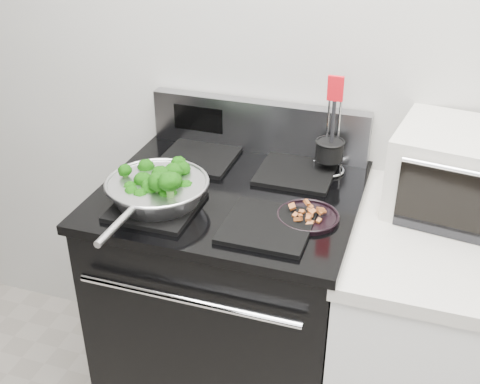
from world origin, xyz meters
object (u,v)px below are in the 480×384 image
at_px(utensil_holder, 329,155).
at_px(toaster_oven, 472,175).
at_px(gas_range, 231,305).
at_px(bacon_plate, 308,213).
at_px(skillet, 157,190).

xyz_separation_m(utensil_holder, toaster_oven, (0.43, -0.07, 0.04)).
bearing_deg(utensil_holder, toaster_oven, -8.40).
distance_m(gas_range, toaster_oven, 0.90).
bearing_deg(utensil_holder, bacon_plate, -88.71).
bearing_deg(gas_range, utensil_holder, 39.33).
bearing_deg(skillet, bacon_plate, 9.40).
relative_size(gas_range, bacon_plate, 6.25).
bearing_deg(skillet, toaster_oven, 20.00).
height_order(gas_range, bacon_plate, gas_range).
bearing_deg(bacon_plate, skillet, -171.74).
bearing_deg(bacon_plate, gas_range, 161.54).
bearing_deg(utensil_holder, skillet, -138.86).
bearing_deg(toaster_oven, utensil_holder, 178.91).
height_order(gas_range, utensil_holder, utensil_holder).
bearing_deg(toaster_oven, skillet, -152.79).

